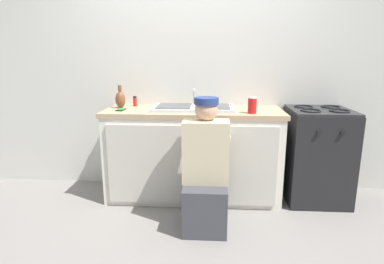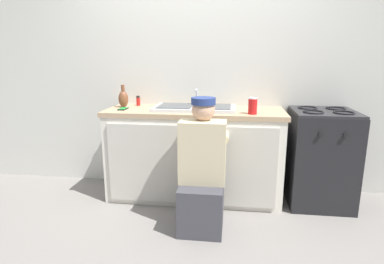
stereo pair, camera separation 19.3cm
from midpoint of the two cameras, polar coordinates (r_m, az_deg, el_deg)
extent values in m
plane|color=gray|center=(3.18, 1.54, -13.33)|extent=(12.00, 12.00, 0.00)
cube|color=silver|center=(3.49, 2.81, 10.42)|extent=(6.00, 0.10, 2.50)
cube|color=silver|center=(3.29, 2.14, -4.22)|extent=(1.72, 0.60, 0.87)
cube|color=beige|center=(3.07, -6.15, -5.65)|extent=(0.76, 0.02, 0.76)
cube|color=beige|center=(2.99, 9.50, -6.28)|extent=(0.76, 0.02, 0.76)
cube|color=tan|center=(3.19, 2.21, 3.62)|extent=(1.76, 0.62, 0.04)
cube|color=silver|center=(3.18, 2.21, 4.28)|extent=(0.80, 0.44, 0.03)
cube|color=#4C4F51|center=(3.20, -1.18, 4.69)|extent=(0.33, 0.35, 0.01)
cube|color=#4C4F51|center=(3.17, 5.65, 4.53)|extent=(0.33, 0.35, 0.01)
cylinder|color=#B7BABF|center=(3.36, 2.53, 6.06)|extent=(0.02, 0.02, 0.18)
cylinder|color=#B7BABF|center=(3.27, 2.42, 7.45)|extent=(0.02, 0.16, 0.02)
cube|color=black|center=(3.41, 23.36, -4.42)|extent=(0.59, 0.60, 0.90)
cube|color=#262628|center=(3.31, 24.10, 3.27)|extent=(0.58, 0.59, 0.02)
torus|color=black|center=(3.15, 22.42, 3.32)|extent=(0.19, 0.19, 0.02)
torus|color=black|center=(3.23, 26.96, 3.09)|extent=(0.19, 0.19, 0.02)
torus|color=black|center=(3.38, 21.42, 4.03)|extent=(0.19, 0.19, 0.02)
torus|color=black|center=(3.46, 25.68, 3.81)|extent=(0.19, 0.19, 0.02)
cylinder|color=black|center=(3.01, 23.59, -0.45)|extent=(0.04, 0.02, 0.04)
cylinder|color=black|center=(3.08, 27.27, -0.56)|extent=(0.04, 0.02, 0.04)
cube|color=#3F3F47|center=(2.76, 3.74, -13.10)|extent=(0.36, 0.40, 0.40)
cube|color=beige|center=(2.65, 3.98, -3.57)|extent=(0.38, 0.22, 0.52)
sphere|color=tan|center=(2.61, 4.15, 3.97)|extent=(0.19, 0.19, 0.19)
cylinder|color=navy|center=(2.60, 4.18, 5.52)|extent=(0.20, 0.20, 0.06)
cube|color=navy|center=(2.68, 4.28, 5.36)|extent=(0.13, 0.09, 0.02)
cylinder|color=beige|center=(2.83, 0.83, -0.51)|extent=(0.08, 0.30, 0.08)
cylinder|color=beige|center=(2.81, 7.72, -0.72)|extent=(0.08, 0.30, 0.08)
cube|color=black|center=(3.24, -10.50, 4.05)|extent=(0.07, 0.14, 0.01)
cube|color=green|center=(3.24, -10.50, 4.16)|extent=(0.06, 0.12, 0.00)
cylinder|color=red|center=(3.45, -7.95, 5.36)|extent=(0.04, 0.04, 0.08)
cylinder|color=black|center=(3.45, -7.98, 6.22)|extent=(0.04, 0.04, 0.02)
cylinder|color=red|center=(2.99, 12.56, 4.44)|extent=(0.08, 0.08, 0.14)
cylinder|color=white|center=(2.98, 12.64, 5.89)|extent=(0.08, 0.08, 0.01)
ellipsoid|color=brown|center=(3.37, -10.50, 5.79)|extent=(0.10, 0.10, 0.17)
cylinder|color=brown|center=(3.35, -10.58, 7.73)|extent=(0.04, 0.04, 0.06)
camera|label=1|loc=(0.10, -88.17, 0.44)|focal=30.00mm
camera|label=2|loc=(0.10, 91.83, -0.44)|focal=30.00mm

